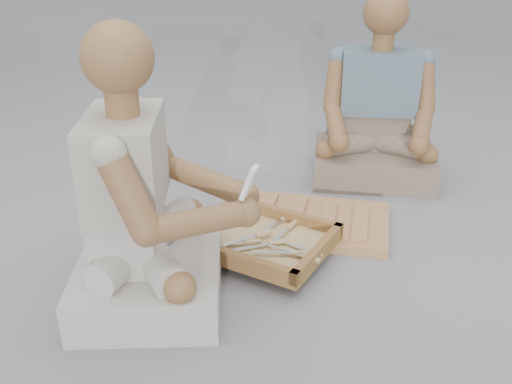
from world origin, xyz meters
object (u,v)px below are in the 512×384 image
(carved_panel, at_px, (313,222))
(tool_tray, at_px, (261,240))
(craftsman, at_px, (145,212))
(companion, at_px, (376,119))

(carved_panel, height_order, tool_tray, tool_tray)
(craftsman, distance_m, companion, 1.46)
(carved_panel, distance_m, tool_tray, 0.34)
(craftsman, bearing_deg, companion, 134.38)
(carved_panel, distance_m, companion, 0.73)
(craftsman, relative_size, companion, 1.02)
(carved_panel, bearing_deg, companion, 74.48)
(carved_panel, xyz_separation_m, craftsman, (-0.46, -0.67, 0.31))
(tool_tray, relative_size, craftsman, 0.64)
(tool_tray, xyz_separation_m, craftsman, (-0.31, -0.37, 0.26))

